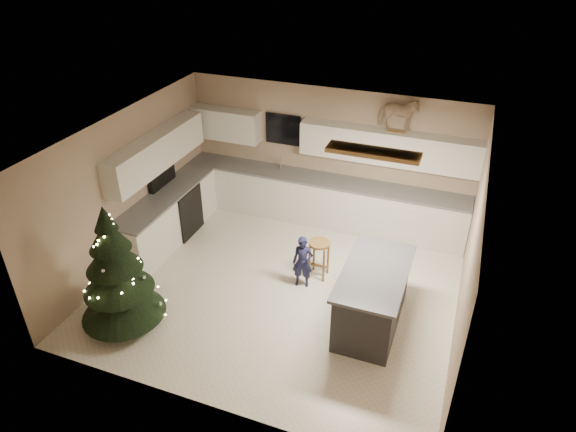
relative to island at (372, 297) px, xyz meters
The scene contains 8 objects.
ground_plane 1.66m from the island, 168.70° to the left, with size 5.50×5.50×0.00m, color silver.
room_shell 2.02m from the island, 168.48° to the left, with size 5.52×5.02×2.61m.
cabinetry 3.16m from the island, 141.57° to the left, with size 5.50×3.20×2.00m.
island is the anchor object (origin of this frame).
bar_stool 1.34m from the island, 142.93° to the left, with size 0.35×0.35×0.67m.
christmas_tree 3.66m from the island, 159.30° to the right, with size 1.25×1.21×2.00m.
toddler 1.33m from the island, 158.57° to the left, with size 0.33×0.22×0.91m, color #15153C.
rocking_horse 3.23m from the island, 96.63° to the left, with size 0.72×0.36×0.62m.
Camera 1 is at (2.45, -6.14, 5.32)m, focal length 32.00 mm.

